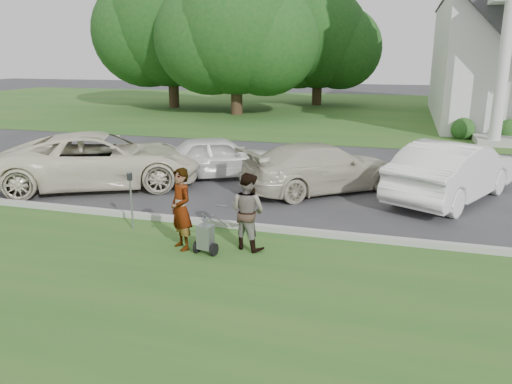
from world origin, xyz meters
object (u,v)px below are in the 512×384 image
at_px(parking_meter_near, 131,194).
at_px(car_c, 322,167).
at_px(car_b, 219,157).
at_px(car_d, 453,171).
at_px(car_a, 101,160).
at_px(tree_far, 171,29).
at_px(person_right, 248,212).
at_px(person_left, 181,210).
at_px(striping_cart, 206,238).
at_px(tree_back, 318,43).
at_px(tree_left, 236,35).

relative_size(parking_meter_near, car_c, 0.28).
bearing_deg(car_c, car_b, 37.01).
distance_m(car_c, car_d, 3.60).
distance_m(car_a, car_b, 3.68).
relative_size(tree_far, person_right, 7.24).
bearing_deg(car_b, car_c, -129.74).
bearing_deg(person_left, car_c, 107.92).
bearing_deg(parking_meter_near, car_d, 33.15).
bearing_deg(car_d, tree_far, -21.13).
distance_m(tree_far, striping_cart, 29.68).
xyz_separation_m(striping_cart, car_d, (5.04, 5.61, 0.46)).
height_order(striping_cart, person_right, person_right).
distance_m(parking_meter_near, car_d, 8.61).
distance_m(tree_far, car_b, 23.27).
bearing_deg(tree_far, car_a, -69.82).
height_order(tree_far, parking_meter_near, tree_far).
relative_size(car_c, car_d, 0.98).
relative_size(tree_far, person_left, 6.83).
xyz_separation_m(tree_far, tree_back, (10.00, 5.00, -0.97)).
bearing_deg(tree_back, parking_meter_near, -88.21).
height_order(person_right, car_b, person_right).
relative_size(tree_left, car_b, 2.65).
bearing_deg(car_c, tree_back, -31.12).
bearing_deg(striping_cart, car_c, 83.61).
bearing_deg(parking_meter_near, striping_cart, -22.48).
bearing_deg(parking_meter_near, person_left, -25.54).
height_order(tree_left, tree_far, tree_far).
height_order(parking_meter_near, car_c, car_c).
bearing_deg(parking_meter_near, person_right, -7.11).
relative_size(parking_meter_near, car_a, 0.23).
bearing_deg(parking_meter_near, tree_back, 91.79).
bearing_deg(car_b, tree_far, 1.18).
height_order(tree_left, parking_meter_near, tree_left).
distance_m(tree_left, tree_back, 8.95).
xyz_separation_m(tree_left, tree_back, (4.00, 8.00, -0.38)).
distance_m(tree_left, tree_far, 6.73).
bearing_deg(car_a, parking_meter_near, -165.15).
xyz_separation_m(car_a, car_b, (3.00, 2.12, -0.14)).
distance_m(tree_back, car_c, 26.28).
height_order(tree_left, car_c, tree_left).
xyz_separation_m(tree_back, car_b, (1.07, -24.84, -4.04)).
xyz_separation_m(tree_back, parking_meter_near, (0.94, -30.19, -3.87)).
distance_m(tree_far, parking_meter_near, 27.88).
height_order(tree_back, car_a, tree_back).
bearing_deg(car_d, car_c, 28.81).
relative_size(tree_left, car_d, 2.14).
bearing_deg(striping_cart, tree_back, 103.99).
height_order(tree_back, car_d, tree_back).
relative_size(tree_left, person_right, 6.61).
height_order(striping_cart, car_d, car_d).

